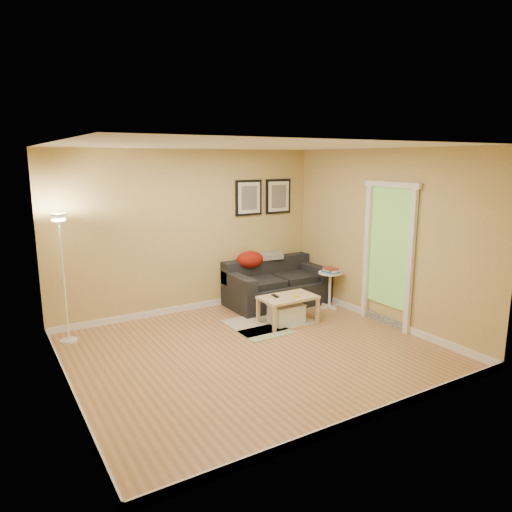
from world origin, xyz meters
name	(u,v)px	position (x,y,z in m)	size (l,w,h in m)	color
floor	(253,351)	(0.00, 0.00, 0.00)	(4.50, 4.50, 0.00)	#BA7F50
ceiling	(253,146)	(0.00, 0.00, 2.60)	(4.50, 4.50, 0.00)	white
wall_back	(190,232)	(0.00, 2.00, 1.30)	(4.50, 4.50, 0.00)	tan
wall_front	(368,291)	(0.00, -2.00, 1.30)	(4.50, 4.50, 0.00)	tan
wall_left	(60,276)	(-2.25, 0.00, 1.30)	(4.00, 4.00, 0.00)	tan
wall_right	(383,238)	(2.25, 0.00, 1.30)	(4.00, 4.00, 0.00)	tan
baseboard_back	(192,307)	(0.00, 1.99, 0.05)	(4.50, 0.02, 0.10)	white
baseboard_front	(361,419)	(0.00, -1.99, 0.05)	(4.50, 0.02, 0.10)	white
baseboard_left	(71,390)	(-2.24, 0.00, 0.05)	(0.02, 4.00, 0.10)	white
baseboard_right	(378,318)	(2.24, 0.00, 0.05)	(0.02, 4.00, 0.10)	white
sofa	(277,283)	(1.38, 1.53, 0.38)	(1.70, 0.90, 0.75)	black
red_throw	(250,260)	(1.00, 1.80, 0.77)	(0.48, 0.36, 0.28)	maroon
plaid_throw	(270,256)	(1.43, 1.85, 0.78)	(0.42, 0.26, 0.10)	#CDC277
framed_print_left	(249,198)	(1.08, 1.98, 1.80)	(0.50, 0.04, 0.60)	black
framed_print_right	(278,196)	(1.68, 1.98, 1.80)	(0.50, 0.04, 0.60)	black
area_rug	(269,322)	(0.76, 0.82, 0.01)	(1.25, 0.85, 0.01)	#C0AE98
green_runner	(266,332)	(0.49, 0.47, 0.01)	(0.70, 0.50, 0.01)	#668C4C
coffee_table	(288,310)	(0.99, 0.64, 0.21)	(0.84, 0.52, 0.42)	#DFC088
remote_control	(275,296)	(0.81, 0.73, 0.43)	(0.05, 0.16, 0.02)	black
tape_roll	(297,296)	(1.07, 0.53, 0.44)	(0.07, 0.07, 0.03)	yellow
storage_bin	(286,314)	(0.95, 0.63, 0.15)	(0.50, 0.36, 0.31)	white
side_table	(330,290)	(2.02, 0.91, 0.30)	(0.40, 0.40, 0.61)	white
book_stack	(331,270)	(2.02, 0.89, 0.65)	(0.20, 0.26, 0.08)	#2F658D
floor_lamp	(64,282)	(-2.00, 1.57, 0.84)	(0.23, 0.23, 1.77)	white
doorway	(387,258)	(2.20, -0.15, 1.02)	(0.12, 1.01, 2.13)	white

